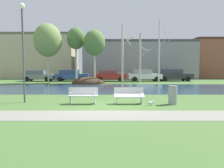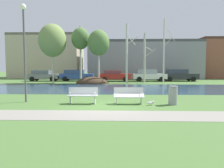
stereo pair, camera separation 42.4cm
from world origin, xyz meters
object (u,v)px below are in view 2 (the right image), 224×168
Objects in this scene: parked_sedan_second_blue at (76,75)px; parked_hatch_third_red at (114,75)px; bench_right at (129,95)px; parked_suv_fifth_dark at (179,75)px; bench_left at (83,95)px; streetlamp at (24,37)px; parked_van_nearest_grey at (44,75)px; parked_wagon_fourth_white at (149,75)px; seagull at (151,103)px; trash_bin at (173,95)px.

parked_sedan_second_blue is 5.20m from parked_hatch_third_red.
parked_suv_fifth_dark reaches higher than bench_right.
bench_left is 4.56m from streetlamp.
parked_van_nearest_grey is 14.16m from parked_wagon_fourth_white.
parked_wagon_fourth_white is 0.94× the size of parked_suv_fifth_dark.
seagull is 22.02m from parked_van_nearest_grey.
seagull is at bearing -7.21° from streetlamp.
streetlamp reaches higher than bench_left.
bench_left is 4.00× the size of seagull.
parked_sedan_second_blue is at bearing 102.05° from bench_left.
parked_suv_fifth_dark reaches higher than parked_van_nearest_grey.
streetlamp is at bearing 172.50° from bench_left.
parked_wagon_fourth_white is at bearing 72.15° from bench_left.
parked_suv_fifth_dark is at bearing 4.96° from parked_hatch_third_red.
seagull is 18.67m from parked_wagon_fourth_white.
trash_bin is at bearing -64.92° from parked_sedan_second_blue.
trash_bin reaches higher than seagull.
parked_van_nearest_grey is (-8.33, 18.07, 0.31)m from bench_left.
streetlamp is 1.31× the size of parked_van_nearest_grey.
parked_hatch_third_red reaches higher than trash_bin.
trash_bin is 2.45× the size of seagull.
parked_suv_fifth_dark is (7.44, 18.48, 0.36)m from bench_right.
parked_wagon_fourth_white is at bearing -174.43° from parked_suv_fifth_dark.
trash_bin is 1.26m from seagull.
bench_right reaches higher than seagull.
parked_van_nearest_grey is (-11.91, 18.51, 0.65)m from seagull.
bench_left is 0.36× the size of parked_wagon_fourth_white.
parked_wagon_fourth_white is (14.16, 0.02, 0.05)m from parked_van_nearest_grey.
seagull is at bearing -82.77° from parked_hatch_third_red.
parked_van_nearest_grey is (-5.04, 17.64, -2.82)m from streetlamp.
parked_suv_fifth_dark is at bearing 71.49° from seagull.
parked_sedan_second_blue is (4.43, 0.22, 0.03)m from parked_van_nearest_grey.
parked_wagon_fourth_white is (5.83, 18.09, 0.35)m from bench_left.
bench_left and bench_right have the same top height.
parked_wagon_fourth_white reaches higher than parked_hatch_third_red.
bench_left is 19.01m from parked_wagon_fourth_white.
seagull is (-1.18, -0.24, -0.38)m from trash_bin.
parked_suv_fifth_dark reaches higher than bench_left.
parked_hatch_third_red is at bearing -6.16° from parked_sedan_second_blue.
parked_suv_fifth_dark is at bearing 53.83° from streetlamp.
parked_sedan_second_blue is 0.95× the size of parked_suv_fifth_dark.
bench_left is at bearing -118.19° from parked_suv_fifth_dark.
trash_bin is at bearing 11.35° from seagull.
parked_van_nearest_grey is 9.61m from parked_hatch_third_red.
trash_bin is (4.75, -0.20, 0.04)m from bench_left.
parked_wagon_fourth_white reaches higher than bench_left.
parked_wagon_fourth_white reaches higher than parked_van_nearest_grey.
streetlamp is at bearing -88.04° from parked_sedan_second_blue.
bench_right is 0.39× the size of parked_van_nearest_grey.
parked_suv_fifth_dark is (6.33, 18.92, 0.70)m from seagull.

